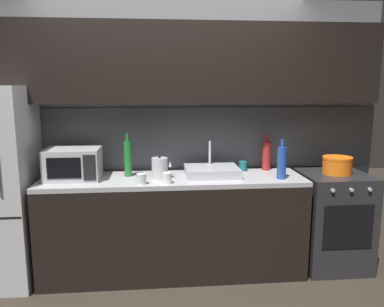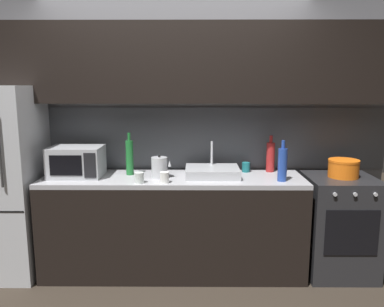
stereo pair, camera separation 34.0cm
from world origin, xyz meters
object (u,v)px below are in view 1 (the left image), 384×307
at_px(wine_bottle_red, 266,155).
at_px(mug_teal, 243,166).
at_px(microwave, 73,164).
at_px(wine_bottle_blue, 282,162).
at_px(mug_white, 167,178).
at_px(kettle, 160,168).
at_px(wine_bottle_green, 128,158).
at_px(mug_clear, 141,179).
at_px(oven_range, 332,220).
at_px(cooking_pot, 337,165).

height_order(wine_bottle_red, mug_teal, wine_bottle_red).
height_order(microwave, mug_teal, microwave).
distance_m(microwave, wine_bottle_blue, 1.81).
relative_size(microwave, mug_white, 4.95).
xyz_separation_m(microwave, mug_teal, (1.54, 0.19, -0.09)).
bearing_deg(kettle, microwave, 175.32).
height_order(wine_bottle_green, mug_clear, wine_bottle_green).
distance_m(kettle, wine_bottle_red, 1.06).
height_order(microwave, wine_bottle_blue, wine_bottle_blue).
bearing_deg(microwave, wine_bottle_red, 6.49).
bearing_deg(mug_teal, microwave, -173.10).
height_order(oven_range, cooking_pot, cooking_pot).
bearing_deg(wine_bottle_green, oven_range, -2.57).
xyz_separation_m(oven_range, mug_clear, (-1.78, -0.22, 0.50)).
xyz_separation_m(wine_bottle_blue, mug_teal, (-0.26, 0.35, -0.10)).
bearing_deg(microwave, mug_teal, 6.90).
bearing_deg(mug_teal, wine_bottle_green, -173.60).
height_order(mug_clear, cooking_pot, cooking_pot).
relative_size(wine_bottle_red, wine_bottle_blue, 0.98).
xyz_separation_m(wine_bottle_red, wine_bottle_green, (-1.31, -0.14, 0.02)).
height_order(wine_bottle_blue, mug_clear, wine_bottle_blue).
relative_size(microwave, kettle, 2.19).
bearing_deg(oven_range, mug_clear, -173.00).
bearing_deg(wine_bottle_red, mug_clear, -159.57).
relative_size(oven_range, microwave, 1.96).
distance_m(kettle, cooking_pot, 1.64).
bearing_deg(wine_bottle_blue, mug_teal, 127.12).
relative_size(oven_range, cooking_pot, 3.35).
xyz_separation_m(mug_clear, mug_teal, (0.95, 0.42, 0.00)).
bearing_deg(mug_clear, wine_bottle_red, 20.43).
bearing_deg(mug_white, mug_clear, -178.85).
distance_m(wine_bottle_red, cooking_pot, 0.65).
height_order(oven_range, mug_clear, mug_clear).
height_order(oven_range, mug_white, mug_white).
bearing_deg(microwave, wine_bottle_green, 8.05).
xyz_separation_m(kettle, mug_clear, (-0.15, -0.18, -0.05)).
distance_m(microwave, mug_white, 0.84).
bearing_deg(wine_bottle_red, oven_range, -20.35).
bearing_deg(mug_white, wine_bottle_red, 24.21).
relative_size(wine_bottle_blue, mug_white, 3.78).
relative_size(mug_white, mug_teal, 1.02).
relative_size(mug_clear, mug_white, 0.98).
xyz_separation_m(kettle, wine_bottle_red, (1.03, 0.26, 0.05)).
bearing_deg(wine_bottle_blue, mug_clear, -176.35).
relative_size(wine_bottle_red, cooking_pot, 1.29).
xyz_separation_m(kettle, mug_teal, (0.79, 0.25, -0.05)).
xyz_separation_m(kettle, cooking_pot, (1.63, 0.04, -0.01)).
height_order(kettle, wine_bottle_blue, wine_bottle_blue).
bearing_deg(mug_clear, mug_white, 1.15).
relative_size(wine_bottle_green, cooking_pot, 1.45).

